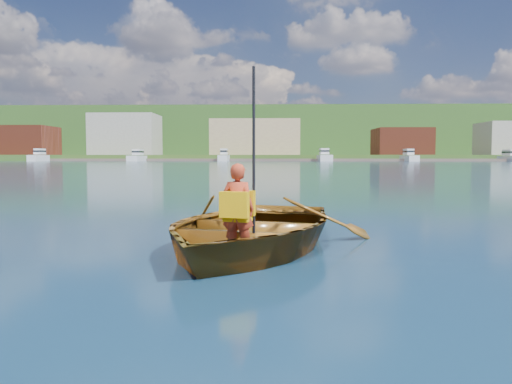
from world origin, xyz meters
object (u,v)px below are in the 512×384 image
(child_paddler, at_px, (238,208))
(dock, at_px, (237,160))
(marina_yachts, at_px, (288,157))
(rowboat, at_px, (250,228))

(child_paddler, relative_size, dock, 0.01)
(marina_yachts, bearing_deg, rowboat, -92.04)
(child_paddler, xyz_separation_m, dock, (-10.43, 149.66, -0.26))
(dock, bearing_deg, child_paddler, -86.01)
(child_paddler, relative_size, marina_yachts, 0.02)
(rowboat, distance_m, child_paddler, 0.98)
(rowboat, relative_size, marina_yachts, 0.03)
(child_paddler, distance_m, dock, 150.02)
(child_paddler, bearing_deg, dock, 93.99)
(marina_yachts, bearing_deg, child_paddler, -92.06)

